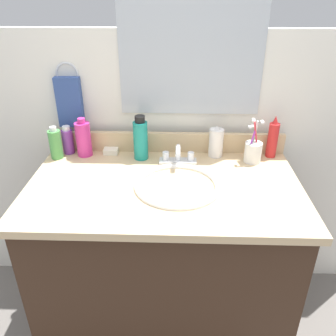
{
  "coord_description": "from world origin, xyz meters",
  "views": [
    {
      "loc": [
        0.05,
        -1.15,
        1.47
      ],
      "look_at": [
        0.02,
        0.0,
        0.85
      ],
      "focal_mm": 37.36,
      "sensor_mm": 36.0,
      "label": 1
    }
  ],
  "objects_px": {
    "faucet": "(178,157)",
    "bottle_soap_pink": "(84,139)",
    "soap_bar": "(111,151)",
    "bottle_cream_purple": "(68,141)",
    "cup_white_ceramic": "(253,151)",
    "bottle_mouthwash_teal": "(141,139)",
    "bottle_lotion_white": "(216,142)",
    "bottle_toner_green": "(56,144)",
    "bottle_spray_red": "(273,139)",
    "hand_towel": "(70,102)"
  },
  "relations": [
    {
      "from": "bottle_cream_purple",
      "to": "cup_white_ceramic",
      "type": "height_order",
      "value": "cup_white_ceramic"
    },
    {
      "from": "faucet",
      "to": "bottle_mouthwash_teal",
      "type": "bearing_deg",
      "value": 165.53
    },
    {
      "from": "faucet",
      "to": "soap_bar",
      "type": "relative_size",
      "value": 2.5
    },
    {
      "from": "faucet",
      "to": "bottle_cream_purple",
      "type": "height_order",
      "value": "bottle_cream_purple"
    },
    {
      "from": "faucet",
      "to": "cup_white_ceramic",
      "type": "xyz_separation_m",
      "value": [
        0.32,
        0.03,
        0.02
      ]
    },
    {
      "from": "bottle_lotion_white",
      "to": "bottle_soap_pink",
      "type": "distance_m",
      "value": 0.58
    },
    {
      "from": "bottle_soap_pink",
      "to": "soap_bar",
      "type": "bearing_deg",
      "value": 9.25
    },
    {
      "from": "bottle_toner_green",
      "to": "soap_bar",
      "type": "distance_m",
      "value": 0.24
    },
    {
      "from": "bottle_mouthwash_teal",
      "to": "bottle_spray_red",
      "type": "bearing_deg",
      "value": 3.79
    },
    {
      "from": "bottle_toner_green",
      "to": "cup_white_ceramic",
      "type": "height_order",
      "value": "cup_white_ceramic"
    },
    {
      "from": "bottle_lotion_white",
      "to": "bottle_spray_red",
      "type": "height_order",
      "value": "bottle_spray_red"
    },
    {
      "from": "hand_towel",
      "to": "bottle_soap_pink",
      "type": "distance_m",
      "value": 0.17
    },
    {
      "from": "bottle_lotion_white",
      "to": "bottle_mouthwash_teal",
      "type": "xyz_separation_m",
      "value": [
        -0.33,
        -0.04,
        0.03
      ]
    },
    {
      "from": "bottle_soap_pink",
      "to": "cup_white_ceramic",
      "type": "height_order",
      "value": "cup_white_ceramic"
    },
    {
      "from": "bottle_mouthwash_teal",
      "to": "bottle_cream_purple",
      "type": "bearing_deg",
      "value": 172.65
    },
    {
      "from": "bottle_soap_pink",
      "to": "soap_bar",
      "type": "xyz_separation_m",
      "value": [
        0.11,
        0.02,
        -0.07
      ]
    },
    {
      "from": "faucet",
      "to": "soap_bar",
      "type": "bearing_deg",
      "value": 164.59
    },
    {
      "from": "bottle_lotion_white",
      "to": "bottle_cream_purple",
      "type": "relative_size",
      "value": 1.11
    },
    {
      "from": "bottle_soap_pink",
      "to": "bottle_spray_red",
      "type": "bearing_deg",
      "value": 1.01
    },
    {
      "from": "faucet",
      "to": "bottle_lotion_white",
      "type": "relative_size",
      "value": 1.12
    },
    {
      "from": "bottle_spray_red",
      "to": "faucet",
      "type": "bearing_deg",
      "value": -169.03
    },
    {
      "from": "faucet",
      "to": "bottle_soap_pink",
      "type": "distance_m",
      "value": 0.42
    },
    {
      "from": "faucet",
      "to": "bottle_soap_pink",
      "type": "relative_size",
      "value": 0.92
    },
    {
      "from": "bottle_soap_pink",
      "to": "soap_bar",
      "type": "distance_m",
      "value": 0.13
    },
    {
      "from": "bottle_lotion_white",
      "to": "bottle_soap_pink",
      "type": "relative_size",
      "value": 0.82
    },
    {
      "from": "bottle_lotion_white",
      "to": "soap_bar",
      "type": "relative_size",
      "value": 2.23
    },
    {
      "from": "bottle_cream_purple",
      "to": "soap_bar",
      "type": "relative_size",
      "value": 2.01
    },
    {
      "from": "bottle_toner_green",
      "to": "soap_bar",
      "type": "relative_size",
      "value": 2.27
    },
    {
      "from": "cup_white_ceramic",
      "to": "bottle_mouthwash_teal",
      "type": "bearing_deg",
      "value": 178.2
    },
    {
      "from": "bottle_cream_purple",
      "to": "soap_bar",
      "type": "height_order",
      "value": "bottle_cream_purple"
    },
    {
      "from": "bottle_toner_green",
      "to": "cup_white_ceramic",
      "type": "bearing_deg",
      "value": -0.47
    },
    {
      "from": "bottle_lotion_white",
      "to": "soap_bar",
      "type": "bearing_deg",
      "value": 179.2
    },
    {
      "from": "cup_white_ceramic",
      "to": "soap_bar",
      "type": "bearing_deg",
      "value": 174.78
    },
    {
      "from": "bottle_lotion_white",
      "to": "hand_towel",
      "type": "bearing_deg",
      "value": 174.5
    },
    {
      "from": "soap_bar",
      "to": "bottle_toner_green",
      "type": "bearing_deg",
      "value": -167.72
    },
    {
      "from": "hand_towel",
      "to": "soap_bar",
      "type": "height_order",
      "value": "hand_towel"
    },
    {
      "from": "bottle_toner_green",
      "to": "soap_bar",
      "type": "bearing_deg",
      "value": 12.28
    },
    {
      "from": "cup_white_ceramic",
      "to": "bottle_spray_red",
      "type": "bearing_deg",
      "value": 30.26
    },
    {
      "from": "bottle_soap_pink",
      "to": "bottle_mouthwash_teal",
      "type": "bearing_deg",
      "value": -5.25
    },
    {
      "from": "bottle_cream_purple",
      "to": "bottle_toner_green",
      "type": "bearing_deg",
      "value": -127.07
    },
    {
      "from": "bottle_soap_pink",
      "to": "bottle_spray_red",
      "type": "height_order",
      "value": "bottle_spray_red"
    },
    {
      "from": "faucet",
      "to": "soap_bar",
      "type": "height_order",
      "value": "faucet"
    },
    {
      "from": "faucet",
      "to": "bottle_soap_pink",
      "type": "xyz_separation_m",
      "value": [
        -0.42,
        0.07,
        0.05
      ]
    },
    {
      "from": "faucet",
      "to": "bottle_soap_pink",
      "type": "bearing_deg",
      "value": 171.11
    },
    {
      "from": "bottle_spray_red",
      "to": "soap_bar",
      "type": "relative_size",
      "value": 2.95
    },
    {
      "from": "faucet",
      "to": "bottle_soap_pink",
      "type": "height_order",
      "value": "bottle_soap_pink"
    },
    {
      "from": "faucet",
      "to": "bottle_spray_red",
      "type": "bearing_deg",
      "value": 10.97
    },
    {
      "from": "bottle_mouthwash_teal",
      "to": "bottle_toner_green",
      "type": "distance_m",
      "value": 0.37
    },
    {
      "from": "bottle_mouthwash_teal",
      "to": "bottle_cream_purple",
      "type": "distance_m",
      "value": 0.34
    },
    {
      "from": "hand_towel",
      "to": "bottle_mouthwash_teal",
      "type": "xyz_separation_m",
      "value": [
        0.32,
        -0.1,
        -0.13
      ]
    }
  ]
}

